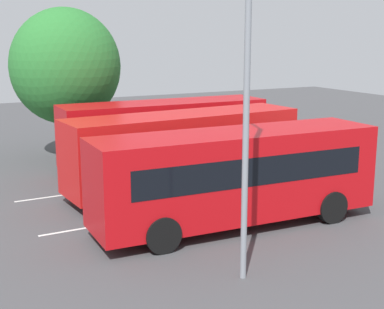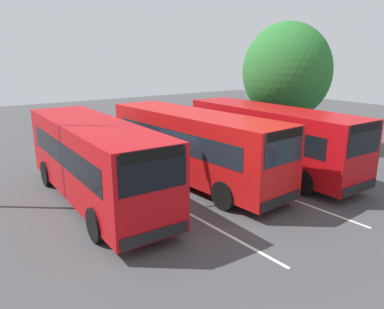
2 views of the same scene
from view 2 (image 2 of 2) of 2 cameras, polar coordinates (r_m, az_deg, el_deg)
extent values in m
plane|color=#424244|center=(16.35, 0.60, -4.79)|extent=(67.38, 67.38, 0.00)
cube|color=#B70C11|center=(14.51, -14.89, -0.55)|extent=(9.64, 2.65, 2.78)
cube|color=black|center=(10.10, -6.08, -2.49)|extent=(0.18, 2.08, 1.17)
cube|color=black|center=(14.83, -10.78, 1.35)|extent=(8.04, 0.32, 0.89)
cube|color=black|center=(14.11, -19.38, 0.06)|extent=(8.04, 0.32, 0.89)
cube|color=black|center=(9.95, -6.09, 0.01)|extent=(0.16, 1.89, 0.32)
cube|color=black|center=(10.80, -5.71, -12.27)|extent=(0.17, 2.18, 0.36)
cylinder|color=black|center=(12.67, -4.95, -8.25)|extent=(1.10, 0.31, 1.09)
cylinder|color=black|center=(11.85, -14.61, -10.42)|extent=(1.10, 0.31, 1.09)
cylinder|color=black|center=(17.98, -14.55, -1.60)|extent=(1.10, 0.31, 1.09)
cylinder|color=black|center=(17.41, -21.50, -2.72)|extent=(1.10, 0.31, 1.09)
cube|color=red|center=(16.29, 0.26, 1.64)|extent=(9.71, 3.02, 2.78)
cube|color=#19232D|center=(12.94, 13.90, 1.06)|extent=(0.26, 2.08, 1.17)
cube|color=#19232D|center=(16.96, 3.25, 3.31)|extent=(8.03, 0.63, 0.89)
cube|color=#19232D|center=(15.51, -3.00, 2.20)|extent=(8.03, 0.63, 0.89)
cube|color=black|center=(12.83, 14.10, 3.05)|extent=(0.23, 1.89, 0.32)
cube|color=black|center=(13.50, 13.50, -6.87)|extent=(0.25, 2.18, 0.36)
cylinder|color=black|center=(15.33, 10.92, -4.27)|extent=(1.11, 0.35, 1.09)
cylinder|color=black|center=(13.76, 4.91, -6.32)|extent=(1.11, 0.35, 1.09)
cylinder|color=black|center=(19.59, -2.99, 0.24)|extent=(1.11, 0.35, 1.09)
cylinder|color=black|center=(18.39, -8.59, -0.91)|extent=(1.11, 0.35, 1.09)
cube|color=#B70C11|center=(18.16, 11.87, 2.72)|extent=(9.62, 2.57, 2.78)
cube|color=black|center=(15.22, 24.99, 2.15)|extent=(0.16, 2.08, 1.17)
cube|color=black|center=(18.94, 14.35, 4.10)|extent=(8.04, 0.25, 0.89)
cube|color=black|center=(17.29, 9.28, 3.36)|extent=(8.04, 0.25, 0.89)
cube|color=black|center=(15.13, 25.25, 3.83)|extent=(0.14, 1.89, 0.32)
cube|color=black|center=(15.70, 24.32, -4.70)|extent=(0.15, 2.18, 0.36)
cylinder|color=black|center=(17.48, 21.48, -2.65)|extent=(1.10, 0.30, 1.09)
cylinder|color=black|center=(15.74, 16.84, -4.15)|extent=(1.10, 0.30, 1.09)
cylinder|color=black|center=(21.33, 7.86, 1.34)|extent=(1.10, 0.30, 1.09)
cylinder|color=black|center=(19.92, 3.08, 0.49)|extent=(1.10, 0.30, 1.09)
cylinder|color=#4C3823|center=(23.83, 13.81, 4.27)|extent=(0.44, 0.44, 2.54)
ellipsoid|color=#28702D|center=(23.47, 14.33, 12.30)|extent=(5.52, 4.97, 5.79)
cube|color=silver|center=(15.30, -5.63, -6.28)|extent=(13.55, 0.50, 0.01)
cube|color=silver|center=(17.58, 6.00, -3.43)|extent=(13.55, 0.50, 0.01)
camera|label=1|loc=(24.64, -61.17, 9.01)|focal=52.37mm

